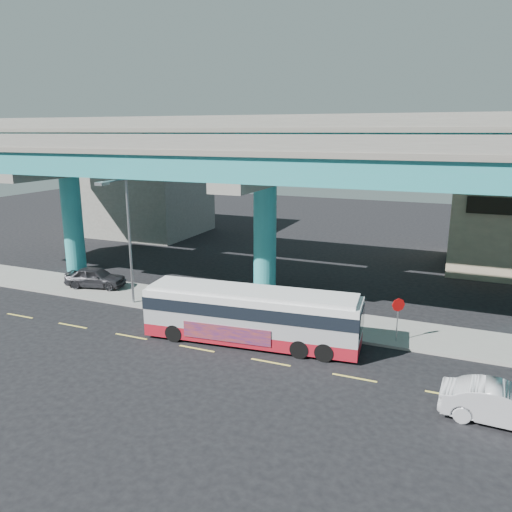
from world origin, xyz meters
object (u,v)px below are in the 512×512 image
at_px(sedan, 503,405).
at_px(stop_sign, 398,311).
at_px(parked_car, 95,277).
at_px(street_lamp, 123,224).
at_px(transit_bus, 251,314).

height_order(sedan, stop_sign, stop_sign).
bearing_deg(stop_sign, parked_car, 164.80).
bearing_deg(sedan, stop_sign, 40.80).
bearing_deg(street_lamp, sedan, -13.82).
distance_m(transit_bus, stop_sign, 7.46).
xyz_separation_m(transit_bus, street_lamp, (-9.22, 1.95, 3.73)).
height_order(parked_car, stop_sign, stop_sign).
distance_m(parked_car, stop_sign, 20.59).
height_order(sedan, parked_car, parked_car).
xyz_separation_m(sedan, street_lamp, (-20.78, 5.11, 4.57)).
bearing_deg(transit_bus, parked_car, 157.51).
bearing_deg(sedan, street_lamp, 78.76).
relative_size(transit_bus, street_lamp, 1.43).
relative_size(transit_bus, stop_sign, 4.88).
relative_size(street_lamp, stop_sign, 3.41).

